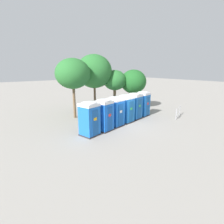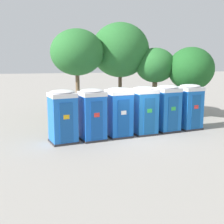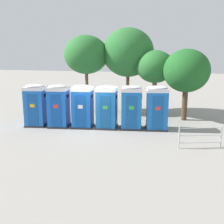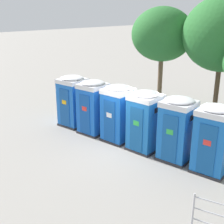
{
  "view_description": "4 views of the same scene",
  "coord_description": "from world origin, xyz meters",
  "views": [
    {
      "loc": [
        -9.67,
        -10.99,
        4.86
      ],
      "look_at": [
        -1.23,
        0.15,
        1.31
      ],
      "focal_mm": 28.0,
      "sensor_mm": 36.0,
      "label": 1
    },
    {
      "loc": [
        -4.25,
        -14.95,
        4.11
      ],
      "look_at": [
        -1.16,
        0.17,
        1.31
      ],
      "focal_mm": 50.0,
      "sensor_mm": 36.0,
      "label": 2
    },
    {
      "loc": [
        5.65,
        -13.73,
        4.11
      ],
      "look_at": [
        0.92,
        0.6,
        0.96
      ],
      "focal_mm": 42.0,
      "sensor_mm": 36.0,
      "label": 3
    },
    {
      "loc": [
        9.18,
        -8.05,
        5.85
      ],
      "look_at": [
        -1.12,
        0.18,
        1.26
      ],
      "focal_mm": 50.0,
      "sensor_mm": 36.0,
      "label": 4
    }
  ],
  "objects": [
    {
      "name": "portapotty_3",
      "position": [
        0.64,
        0.5,
        1.28
      ],
      "size": [
        1.37,
        1.38,
        2.54
      ],
      "color": "#2D2D33",
      "rests_on": "ground"
    },
    {
      "name": "ground_plane",
      "position": [
        0.0,
        0.0,
        0.0
      ],
      "size": [
        120.0,
        120.0,
        0.0
      ],
      "primitive_type": "plane",
      "color": "gray"
    },
    {
      "name": "portapotty_5",
      "position": [
        3.48,
        1.14,
        1.28
      ],
      "size": [
        1.46,
        1.45,
        2.54
      ],
      "color": "#2D2D33",
      "rests_on": "ground"
    },
    {
      "name": "event_barrier",
      "position": [
        5.89,
        -1.46,
        0.57
      ],
      "size": [
        1.91,
        0.82,
        1.05
      ],
      "color": "#B7B7BC",
      "rests_on": "ground"
    },
    {
      "name": "street_tree_2",
      "position": [
        0.52,
        5.67,
        4.46
      ],
      "size": [
        3.84,
        3.84,
        6.28
      ],
      "color": "brown",
      "rests_on": "ground"
    },
    {
      "name": "portapotty_4",
      "position": [
        2.05,
        0.86,
        1.28
      ],
      "size": [
        1.43,
        1.43,
        2.54
      ],
      "color": "#2D2D33",
      "rests_on": "ground"
    },
    {
      "name": "portapotty_2",
      "position": [
        -0.79,
        0.24,
        1.28
      ],
      "size": [
        1.39,
        1.4,
        2.54
      ],
      "color": "#2D2D33",
      "rests_on": "ground"
    },
    {
      "name": "portapotty_1",
      "position": [
        -2.2,
        -0.1,
        1.28
      ],
      "size": [
        1.41,
        1.43,
        2.54
      ],
      "color": "#2D2D33",
      "rests_on": "ground"
    },
    {
      "name": "portapotty_0",
      "position": [
        -3.64,
        -0.32,
        1.28
      ],
      "size": [
        1.46,
        1.45,
        2.54
      ],
      "color": "#2D2D33",
      "rests_on": "ground"
    },
    {
      "name": "street_tree_0",
      "position": [
        -2.46,
        4.68,
        4.3
      ],
      "size": [
        3.29,
        3.29,
        5.75
      ],
      "color": "brown",
      "rests_on": "ground"
    },
    {
      "name": "street_tree_1",
      "position": [
        4.87,
        4.04,
        3.25
      ],
      "size": [
        2.99,
        2.99,
        4.67
      ],
      "color": "#4C3826",
      "rests_on": "ground"
    },
    {
      "name": "street_tree_3",
      "position": [
        2.71,
        4.84,
        3.45
      ],
      "size": [
        2.62,
        2.62,
        4.62
      ],
      "color": "brown",
      "rests_on": "ground"
    }
  ]
}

